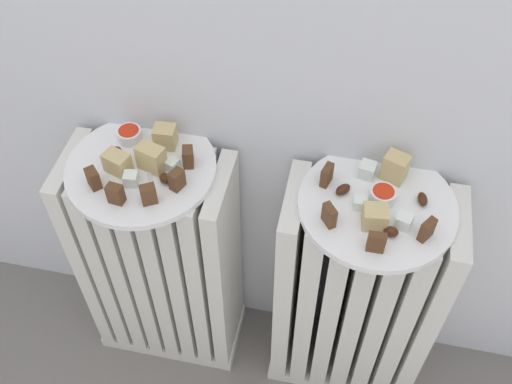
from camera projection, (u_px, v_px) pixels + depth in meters
radiator_left at (162, 264)px, 1.24m from camera, size 0.31×0.16×0.57m
radiator_right at (354, 299)px, 1.19m from camera, size 0.31×0.16×0.57m
plate_left at (141, 168)px, 1.02m from camera, size 0.26×0.26×0.01m
plate_right at (377, 206)px, 0.96m from camera, size 0.26×0.26×0.01m
dark_cake_slice_left_0 at (93, 178)px, 0.97m from camera, size 0.03×0.03×0.04m
dark_cake_slice_left_1 at (115, 194)px, 0.95m from camera, size 0.03×0.02×0.04m
dark_cake_slice_left_2 at (148, 194)px, 0.95m from camera, size 0.03×0.03×0.04m
dark_cake_slice_left_3 at (177, 180)px, 0.97m from camera, size 0.03×0.03×0.04m
dark_cake_slice_left_4 at (188, 157)px, 1.00m from camera, size 0.02×0.03×0.04m
marble_cake_slice_left_0 at (151, 158)px, 0.99m from camera, size 0.05×0.04×0.05m
marble_cake_slice_left_1 at (165, 137)px, 1.03m from camera, size 0.04×0.03×0.04m
marble_cake_slice_left_2 at (117, 163)px, 0.99m from camera, size 0.05×0.04×0.04m
turkish_delight_left_0 at (131, 179)px, 0.98m from camera, size 0.03×0.03×0.02m
turkish_delight_left_1 at (172, 165)px, 1.00m from camera, size 0.03×0.03×0.02m
medjool_date_left_0 at (165, 178)px, 0.98m from camera, size 0.03×0.03×0.02m
medjool_date_left_1 at (114, 152)px, 1.02m from camera, size 0.03×0.03×0.01m
jam_bowl_left at (129, 134)px, 1.04m from camera, size 0.04×0.04×0.02m
dark_cake_slice_right_0 at (327, 175)px, 0.97m from camera, size 0.02×0.03×0.04m
dark_cake_slice_right_1 at (329, 215)px, 0.92m from camera, size 0.03×0.03×0.04m
dark_cake_slice_right_2 at (376, 242)px, 0.89m from camera, size 0.03×0.01×0.04m
dark_cake_slice_right_3 at (427, 230)px, 0.90m from camera, size 0.03×0.03×0.04m
marble_cake_slice_right_0 at (395, 168)px, 0.98m from camera, size 0.05×0.04×0.05m
marble_cake_slice_right_1 at (375, 217)px, 0.92m from camera, size 0.04×0.04×0.04m
turkish_delight_right_0 at (360, 203)px, 0.95m from camera, size 0.02×0.02×0.02m
turkish_delight_right_1 at (367, 170)px, 0.99m from camera, size 0.03×0.03×0.03m
turkish_delight_right_2 at (404, 221)px, 0.92m from camera, size 0.03×0.03×0.02m
medjool_date_right_0 at (391, 232)px, 0.91m from camera, size 0.02×0.02×0.02m
medjool_date_right_1 at (423, 199)px, 0.95m from camera, size 0.02×0.03×0.02m
medjool_date_right_2 at (343, 190)px, 0.97m from camera, size 0.03×0.03×0.02m
jam_bowl_right at (383, 195)px, 0.95m from camera, size 0.04×0.04×0.02m
fork at (147, 160)px, 1.02m from camera, size 0.06×0.10×0.00m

